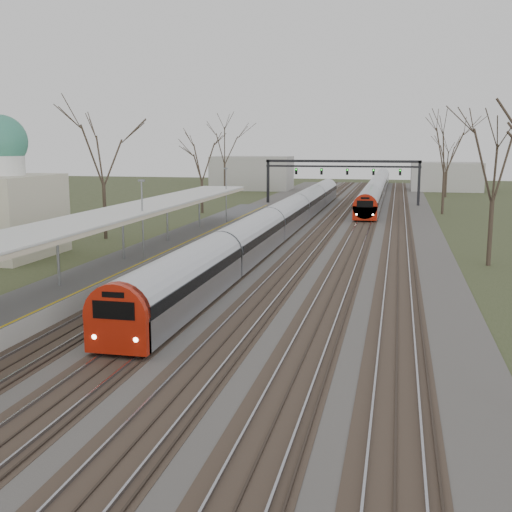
# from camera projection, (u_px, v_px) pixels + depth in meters

# --- Properties ---
(track_bed) EXTENTS (24.00, 160.00, 0.22)m
(track_bed) POSITION_uv_depth(u_px,v_px,m) (313.00, 234.00, 59.08)
(track_bed) COLOR #474442
(track_bed) RESTS_ON ground
(platform) EXTENTS (3.50, 69.00, 1.00)m
(platform) POSITION_uv_depth(u_px,v_px,m) (145.00, 258.00, 44.16)
(platform) COLOR #9E9B93
(platform) RESTS_ON ground
(canopy) EXTENTS (4.10, 50.00, 3.11)m
(canopy) POSITION_uv_depth(u_px,v_px,m) (115.00, 215.00, 39.23)
(canopy) COLOR slate
(canopy) RESTS_ON platform
(signal_gantry) EXTENTS (21.00, 0.59, 6.08)m
(signal_gantry) POSITION_uv_depth(u_px,v_px,m) (342.00, 169.00, 87.08)
(signal_gantry) COLOR black
(signal_gantry) RESTS_ON ground
(tree_west_far) EXTENTS (5.50, 5.50, 11.33)m
(tree_west_far) POSITION_uv_depth(u_px,v_px,m) (102.00, 146.00, 54.65)
(tree_west_far) COLOR #2D231C
(tree_west_far) RESTS_ON ground
(tree_east_far) EXTENTS (5.00, 5.00, 10.30)m
(tree_east_far) POSITION_uv_depth(u_px,v_px,m) (495.00, 158.00, 42.41)
(tree_east_far) COLOR #2D231C
(tree_east_far) RESTS_ON ground
(train_near) EXTENTS (2.62, 75.21, 3.05)m
(train_near) POSITION_uv_depth(u_px,v_px,m) (285.00, 217.00, 60.23)
(train_near) COLOR #B0B3BB
(train_near) RESTS_ON ground
(train_far) EXTENTS (2.62, 75.21, 3.05)m
(train_far) POSITION_uv_depth(u_px,v_px,m) (377.00, 186.00, 102.88)
(train_far) COLOR #B0B3BB
(train_far) RESTS_ON ground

